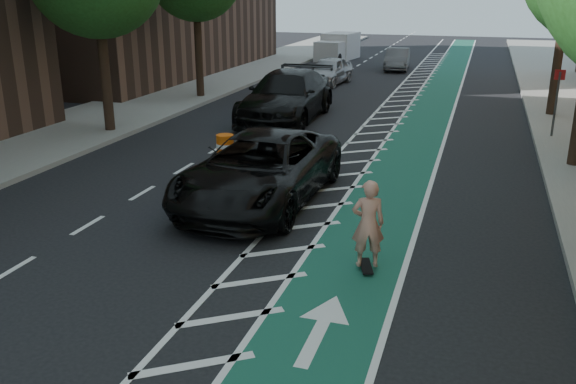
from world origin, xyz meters
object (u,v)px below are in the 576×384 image
at_px(suv_near, 260,169).
at_px(suv_far, 287,96).
at_px(barrel_a, 225,150).
at_px(skateboarder, 368,224).

relative_size(suv_near, suv_far, 0.92).
xyz_separation_m(suv_near, barrel_a, (-2.20, 2.91, -0.42)).
xyz_separation_m(suv_far, barrel_a, (0.20, -6.76, -0.54)).
relative_size(suv_near, barrel_a, 6.73).
distance_m(suv_near, suv_far, 9.96).
xyz_separation_m(skateboarder, barrel_a, (-5.49, 5.98, -0.52)).
bearing_deg(skateboarder, suv_near, -60.57).
bearing_deg(skateboarder, suv_far, -83.48).
relative_size(suv_far, barrel_a, 7.30).
bearing_deg(suv_near, barrel_a, 128.64).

